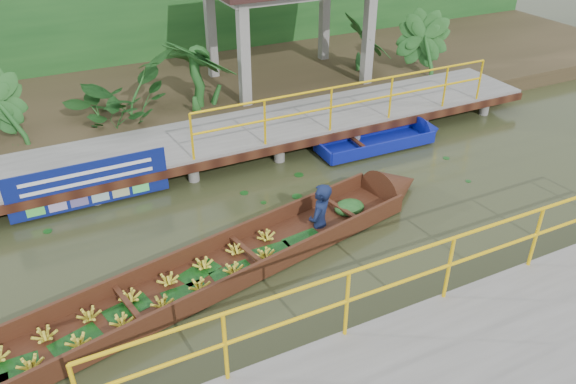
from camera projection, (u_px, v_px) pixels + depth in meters
name	position (u px, v px, depth m)	size (l,w,h in m)	color
ground	(293.00, 235.00, 10.17)	(80.00, 80.00, 0.00)	#30371B
land_strip	(174.00, 90.00, 15.82)	(30.00, 8.00, 0.45)	#312918
far_dock	(226.00, 137.00, 12.57)	(16.00, 2.06, 1.66)	slate
near_dock	(511.00, 367.00, 7.17)	(18.00, 2.40, 1.73)	slate
foliage_backdrop	(144.00, 7.00, 16.82)	(30.00, 0.80, 4.00)	#164619
vendor_boat	(206.00, 271.00, 8.94)	(10.49, 3.18, 2.12)	#3D1C10
moored_blue_boat	(403.00, 137.00, 13.37)	(3.27, 0.93, 0.77)	#0C178E
blue_banner	(89.00, 184.00, 10.62)	(2.98, 0.04, 0.93)	navy
tropical_plants	(192.00, 73.00, 13.50)	(14.51, 1.51, 1.89)	#164619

